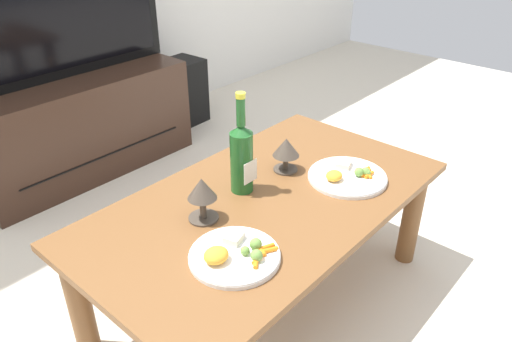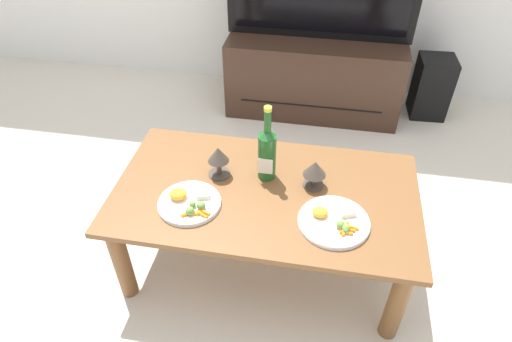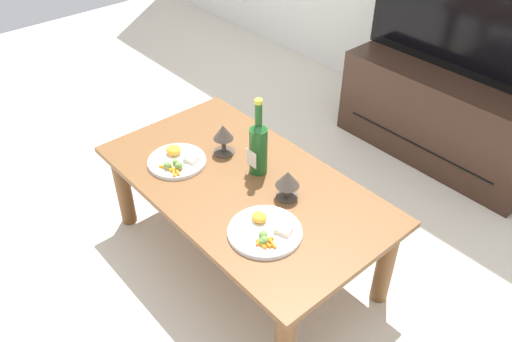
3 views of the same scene
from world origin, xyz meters
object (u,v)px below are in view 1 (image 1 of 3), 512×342
(dining_table, at_px, (265,217))
(floor_speaker, at_px, (184,91))
(goblet_right, at_px, (286,149))
(dinner_plate_left, at_px, (235,255))
(tv_stand, at_px, (76,123))
(goblet_left, at_px, (202,192))
(dinner_plate_right, at_px, (348,176))
(wine_bottle, at_px, (242,155))
(tv_screen, at_px, (54,15))

(dining_table, xyz_separation_m, floor_speaker, (0.85, 1.39, -0.16))
(goblet_right, relative_size, dinner_plate_left, 0.50)
(tv_stand, bearing_deg, goblet_left, -103.43)
(floor_speaker, relative_size, dinner_plate_right, 1.49)
(wine_bottle, bearing_deg, goblet_right, -7.33)
(tv_screen, height_order, goblet_left, tv_screen)
(wine_bottle, bearing_deg, floor_speaker, 56.36)
(goblet_left, relative_size, dinner_plate_left, 0.56)
(tv_screen, relative_size, floor_speaker, 2.84)
(dining_table, bearing_deg, wine_bottle, 96.40)
(wine_bottle, bearing_deg, tv_screen, 84.79)
(goblet_right, bearing_deg, dining_table, -160.03)
(tv_stand, height_order, floor_speaker, tv_stand)
(goblet_right, bearing_deg, goblet_left, 180.00)
(floor_speaker, distance_m, dinner_plate_right, 1.64)
(dining_table, height_order, wine_bottle, wine_bottle)
(floor_speaker, bearing_deg, goblet_left, -131.32)
(goblet_left, xyz_separation_m, dinner_plate_left, (-0.07, -0.19, -0.08))
(wine_bottle, relative_size, goblet_right, 2.74)
(tv_screen, bearing_deg, dinner_plate_left, -104.33)
(tv_screen, distance_m, goblet_right, 1.31)
(dining_table, bearing_deg, tv_stand, 85.57)
(dining_table, distance_m, goblet_left, 0.27)
(floor_speaker, relative_size, dinner_plate_left, 1.62)
(tv_screen, xyz_separation_m, dinner_plate_left, (-0.38, -1.48, -0.34))
(goblet_right, bearing_deg, tv_screen, 93.45)
(goblet_right, bearing_deg, tv_stand, 93.44)
(tv_stand, relative_size, floor_speaker, 2.78)
(floor_speaker, xyz_separation_m, dinner_plate_left, (-1.12, -1.51, 0.24))
(dining_table, bearing_deg, floor_speaker, 58.43)
(tv_screen, height_order, goblet_right, tv_screen)
(tv_screen, bearing_deg, goblet_left, -103.45)
(tv_screen, height_order, wine_bottle, tv_screen)
(dining_table, distance_m, goblet_right, 0.25)
(goblet_left, bearing_deg, tv_stand, 76.57)
(dinner_plate_left, height_order, dinner_plate_right, dinner_plate_left)
(dining_table, height_order, goblet_left, goblet_left)
(goblet_left, bearing_deg, wine_bottle, 7.33)
(goblet_left, bearing_deg, dining_table, -18.10)
(dining_table, distance_m, tv_screen, 1.42)
(tv_stand, relative_size, dinner_plate_right, 4.14)
(goblet_left, bearing_deg, dinner_plate_left, -109.98)
(tv_stand, distance_m, floor_speaker, 0.75)
(dining_table, relative_size, goblet_right, 9.93)
(dining_table, xyz_separation_m, goblet_right, (0.18, 0.07, 0.15))
(wine_bottle, height_order, goblet_right, wine_bottle)
(dining_table, relative_size, goblet_left, 8.80)
(tv_screen, relative_size, wine_bottle, 3.37)
(tv_stand, height_order, goblet_left, goblet_left)
(goblet_right, height_order, dinner_plate_left, goblet_right)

